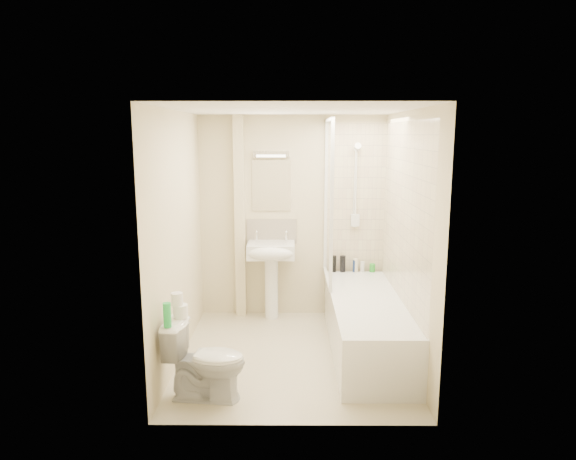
{
  "coord_description": "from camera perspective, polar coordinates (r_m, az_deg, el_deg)",
  "views": [
    {
      "loc": [
        -0.02,
        -4.81,
        2.18
      ],
      "look_at": [
        -0.04,
        0.2,
        1.24
      ],
      "focal_mm": 32.0,
      "sensor_mm": 36.0,
      "label": 1
    }
  ],
  "objects": [
    {
      "name": "tile_back",
      "position": [
        6.14,
        7.49,
        3.47
      ],
      "size": [
        0.7,
        0.01,
        1.75
      ],
      "primitive_type": "cube",
      "color": "beige",
      "rests_on": "wall_back"
    },
    {
      "name": "green_bottle",
      "position": [
        4.23,
        -13.28,
        -9.18
      ],
      "size": [
        0.06,
        0.06,
        0.2
      ],
      "primitive_type": "cylinder",
      "color": "green",
      "rests_on": "toilet"
    },
    {
      "name": "wall_left",
      "position": [
        5.03,
        -12.15,
        -0.87
      ],
      "size": [
        0.02,
        2.5,
        2.4
      ],
      "primitive_type": "cube",
      "color": "beige",
      "rests_on": "ground"
    },
    {
      "name": "bathtub",
      "position": [
        5.34,
        8.68,
        -10.27
      ],
      "size": [
        0.7,
        2.1,
        0.55
      ],
      "color": "white",
      "rests_on": "ground"
    },
    {
      "name": "bottle_black_b",
      "position": [
        6.2,
        6.09,
        -3.76
      ],
      "size": [
        0.07,
        0.07,
        0.2
      ],
      "primitive_type": "cylinder",
      "color": "black",
      "rests_on": "bathtub"
    },
    {
      "name": "shower_screen",
      "position": [
        5.67,
        4.52,
        3.19
      ],
      "size": [
        0.04,
        0.92,
        1.8
      ],
      "color": "white",
      "rests_on": "bathtub"
    },
    {
      "name": "pedestal_sink",
      "position": [
        6.0,
        -1.89,
        -3.25
      ],
      "size": [
        0.55,
        0.5,
        1.06
      ],
      "color": "white",
      "rests_on": "ground"
    },
    {
      "name": "bottle_cream",
      "position": [
        6.22,
        7.52,
        -3.89
      ],
      "size": [
        0.06,
        0.06,
        0.16
      ],
      "primitive_type": "cylinder",
      "color": "beige",
      "rests_on": "bathtub"
    },
    {
      "name": "bottle_black_a",
      "position": [
        6.19,
        5.14,
        -3.75
      ],
      "size": [
        0.05,
        0.05,
        0.2
      ],
      "primitive_type": "cylinder",
      "color": "black",
      "rests_on": "bathtub"
    },
    {
      "name": "bottle_white_b",
      "position": [
        6.23,
        8.27,
        -4.05
      ],
      "size": [
        0.05,
        0.05,
        0.13
      ],
      "primitive_type": "cylinder",
      "color": "silver",
      "rests_on": "bathtub"
    },
    {
      "name": "bottle_green",
      "position": [
        6.25,
        9.35,
        -4.17
      ],
      "size": [
        0.07,
        0.07,
        0.1
      ],
      "primitive_type": "cylinder",
      "color": "green",
      "rests_on": "bathtub"
    },
    {
      "name": "tile_right",
      "position": [
        5.11,
        12.79,
        1.85
      ],
      "size": [
        0.01,
        2.1,
        1.75
      ],
      "primitive_type": "cube",
      "color": "beige",
      "rests_on": "wall_right"
    },
    {
      "name": "strip_light",
      "position": [
        6.03,
        -1.89,
        8.43
      ],
      "size": [
        0.42,
        0.07,
        0.07
      ],
      "primitive_type": "cube",
      "color": "silver",
      "rests_on": "wall_back"
    },
    {
      "name": "toilet_roll_upper",
      "position": [
        4.39,
        -12.23,
        -7.52
      ],
      "size": [
        0.1,
        0.1,
        0.11
      ],
      "primitive_type": "cylinder",
      "color": "white",
      "rests_on": "toilet_roll_lower"
    },
    {
      "name": "pipe_boxing",
      "position": [
        6.11,
        -5.37,
        1.34
      ],
      "size": [
        0.12,
        0.12,
        2.4
      ],
      "primitive_type": "cube",
      "color": "beige",
      "rests_on": "ground"
    },
    {
      "name": "floor",
      "position": [
        5.28,
        0.47,
        -13.76
      ],
      "size": [
        2.5,
        2.5,
        0.0
      ],
      "primitive_type": "plane",
      "color": "beige",
      "rests_on": "ground"
    },
    {
      "name": "wall_back",
      "position": [
        6.14,
        0.46,
        1.43
      ],
      "size": [
        2.2,
        0.02,
        2.4
      ],
      "primitive_type": "cube",
      "color": "beige",
      "rests_on": "ground"
    },
    {
      "name": "bottle_white_a",
      "position": [
        6.2,
        6.05,
        -3.93
      ],
      "size": [
        0.06,
        0.06,
        0.16
      ],
      "primitive_type": "cylinder",
      "color": "white",
      "rests_on": "bathtub"
    },
    {
      "name": "wall_right",
      "position": [
        5.03,
        13.11,
        -0.89
      ],
      "size": [
        0.02,
        2.5,
        2.4
      ],
      "primitive_type": "cube",
      "color": "beige",
      "rests_on": "ground"
    },
    {
      "name": "bottle_blue",
      "position": [
        6.22,
        7.46,
        -3.98
      ],
      "size": [
        0.06,
        0.06,
        0.15
      ],
      "primitive_type": "cylinder",
      "color": "navy",
      "rests_on": "bathtub"
    },
    {
      "name": "mirror",
      "position": [
        6.08,
        -1.86,
        4.95
      ],
      "size": [
        0.46,
        0.01,
        0.6
      ],
      "primitive_type": "cube",
      "color": "white",
      "rests_on": "wall_back"
    },
    {
      "name": "splashback",
      "position": [
        6.16,
        -1.83,
        -0.14
      ],
      "size": [
        0.6,
        0.02,
        0.3
      ],
      "primitive_type": "cube",
      "color": "beige",
      "rests_on": "wall_back"
    },
    {
      "name": "toilet",
      "position": [
        4.44,
        -9.12,
        -14.1
      ],
      "size": [
        0.51,
        0.73,
        0.67
      ],
      "primitive_type": "imported",
      "rotation": [
        0.0,
        0.0,
        1.47
      ],
      "color": "white",
      "rests_on": "ground"
    },
    {
      "name": "shower_fixture",
      "position": [
        6.09,
        7.55,
        4.54
      ],
      "size": [
        0.1,
        0.16,
        0.99
      ],
      "color": "white",
      "rests_on": "wall_back"
    },
    {
      "name": "ceiling",
      "position": [
        4.81,
        0.51,
        13.23
      ],
      "size": [
        2.2,
        2.5,
        0.02
      ],
      "primitive_type": "cube",
      "color": "white",
      "rests_on": "wall_back"
    },
    {
      "name": "toilet_roll_lower",
      "position": [
        4.43,
        -11.86,
        -8.83
      ],
      "size": [
        0.12,
        0.12,
        0.11
      ],
      "primitive_type": "cylinder",
      "color": "white",
      "rests_on": "toilet"
    }
  ]
}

